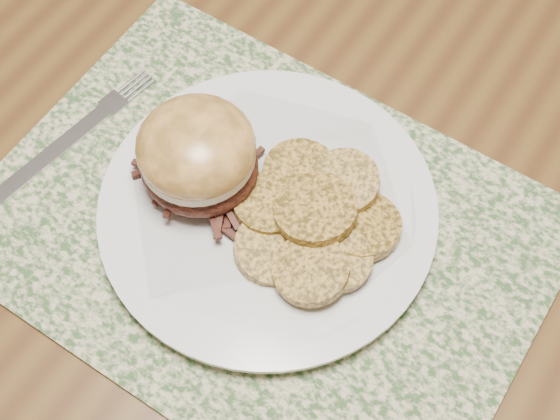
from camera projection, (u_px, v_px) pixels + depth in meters
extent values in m
plane|color=brown|center=(299.00, 361.00, 1.36)|extent=(3.50, 3.50, 0.00)
cube|color=brown|center=(316.00, 120.00, 0.72)|extent=(1.50, 0.90, 0.04)
cube|color=#38572D|center=(262.00, 231.00, 0.64)|extent=(0.45, 0.33, 0.00)
cylinder|color=white|center=(268.00, 210.00, 0.64)|extent=(0.26, 0.26, 0.02)
ellipsoid|color=black|center=(199.00, 165.00, 0.62)|extent=(0.10, 0.10, 0.04)
cylinder|color=beige|center=(197.00, 153.00, 0.61)|extent=(0.10, 0.10, 0.01)
ellipsoid|color=#C48940|center=(196.00, 146.00, 0.60)|extent=(0.10, 0.10, 0.05)
cylinder|color=#B58635|center=(301.00, 173.00, 0.64)|extent=(0.09, 0.09, 0.01)
cylinder|color=#B58635|center=(344.00, 182.00, 0.63)|extent=(0.08, 0.08, 0.02)
cylinder|color=#B58635|center=(359.00, 225.00, 0.62)|extent=(0.07, 0.07, 0.03)
cylinder|color=#B58635|center=(267.00, 204.00, 0.62)|extent=(0.07, 0.07, 0.02)
cylinder|color=#B58635|center=(316.00, 209.00, 0.61)|extent=(0.09, 0.09, 0.02)
cylinder|color=#B58635|center=(338.00, 259.00, 0.60)|extent=(0.06, 0.06, 0.01)
cylinder|color=#B58635|center=(273.00, 249.00, 0.61)|extent=(0.08, 0.08, 0.02)
cylinder|color=#B58635|center=(311.00, 270.00, 0.59)|extent=(0.08, 0.08, 0.02)
cube|color=silver|center=(51.00, 155.00, 0.67)|extent=(0.03, 0.13, 0.00)
cube|color=silver|center=(114.00, 103.00, 0.70)|extent=(0.02, 0.02, 0.00)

